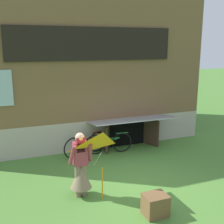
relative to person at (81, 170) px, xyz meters
The scene contains 7 objects.
ground_plane 1.45m from the person, ahead, with size 60.00×60.00×0.00m, color #4C7F33.
log_house 5.82m from the person, 76.53° to the left, with size 8.62×5.82×5.41m.
person is the anchor object (origin of this frame).
kite 0.93m from the person, 54.37° to the right, with size 1.01×0.99×1.66m.
bicycle_green 2.94m from the person, 56.41° to the left, with size 1.63×0.24×0.75m.
bicycle_red 2.72m from the person, 71.98° to the left, with size 1.62×0.59×0.77m.
wooden_crate 1.94m from the person, 46.31° to the right, with size 0.51×0.43×0.48m, color brown.
Camera 1 is at (-2.84, -6.19, 3.65)m, focal length 45.62 mm.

